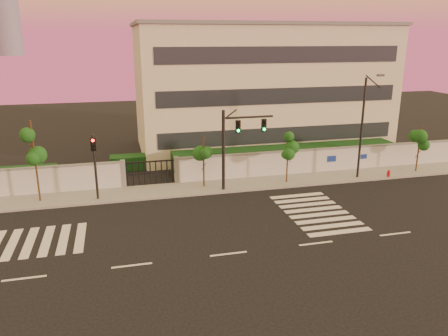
# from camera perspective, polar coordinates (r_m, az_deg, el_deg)

# --- Properties ---
(ground) EXTENTS (120.00, 120.00, 0.00)m
(ground) POSITION_cam_1_polar(r_m,az_deg,el_deg) (23.40, 0.60, -11.16)
(ground) COLOR black
(ground) RESTS_ON ground
(sidewalk) EXTENTS (60.00, 3.00, 0.15)m
(sidewalk) POSITION_cam_1_polar(r_m,az_deg,el_deg) (32.80, -4.06, -2.66)
(sidewalk) COLOR gray
(sidewalk) RESTS_ON ground
(perimeter_wall) EXTENTS (60.00, 0.36, 2.20)m
(perimeter_wall) POSITION_cam_1_polar(r_m,az_deg,el_deg) (33.92, -4.37, -0.24)
(perimeter_wall) COLOR silver
(perimeter_wall) RESTS_ON ground
(hedge_row) EXTENTS (41.00, 4.25, 1.80)m
(hedge_row) POSITION_cam_1_polar(r_m,az_deg,el_deg) (36.75, -3.47, 0.71)
(hedge_row) COLOR #103516
(hedge_row) RESTS_ON ground
(institutional_building) EXTENTS (24.40, 12.40, 12.25)m
(institutional_building) POSITION_cam_1_polar(r_m,az_deg,el_deg) (44.60, 4.72, 10.52)
(institutional_building) COLOR beige
(institutional_building) RESTS_ON ground
(road_markings) EXTENTS (57.00, 7.62, 0.02)m
(road_markings) POSITION_cam_1_polar(r_m,az_deg,el_deg) (26.41, -4.84, -7.79)
(road_markings) COLOR silver
(road_markings) RESTS_ON ground
(street_tree_c) EXTENTS (1.55, 1.23, 5.74)m
(street_tree_c) POSITION_cam_1_polar(r_m,az_deg,el_deg) (31.57, -23.64, 3.01)
(street_tree_c) COLOR #382314
(street_tree_c) RESTS_ON ground
(street_tree_d) EXTENTS (1.45, 1.15, 4.03)m
(street_tree_d) POSITION_cam_1_polar(r_m,az_deg,el_deg) (32.26, -2.67, 2.40)
(street_tree_d) COLOR #382314
(street_tree_d) RESTS_ON ground
(street_tree_e) EXTENTS (1.35, 1.08, 4.08)m
(street_tree_e) POSITION_cam_1_polar(r_m,az_deg,el_deg) (33.49, 8.38, 2.84)
(street_tree_e) COLOR #382314
(street_tree_e) RESTS_ON ground
(street_tree_f) EXTENTS (1.48, 1.18, 4.02)m
(street_tree_f) POSITION_cam_1_polar(r_m,az_deg,el_deg) (39.44, 24.23, 3.57)
(street_tree_f) COLOR #382314
(street_tree_f) RESTS_ON ground
(traffic_signal_main) EXTENTS (3.81, 0.37, 6.03)m
(traffic_signal_main) POSITION_cam_1_polar(r_m,az_deg,el_deg) (31.48, 1.27, 3.63)
(traffic_signal_main) COLOR black
(traffic_signal_main) RESTS_ON ground
(traffic_signal_secondary) EXTENTS (0.36, 0.35, 4.68)m
(traffic_signal_secondary) POSITION_cam_1_polar(r_m,az_deg,el_deg) (30.86, -16.55, 1.05)
(traffic_signal_secondary) COLOR black
(traffic_signal_secondary) RESTS_ON ground
(streetlight_east) EXTENTS (0.50, 2.02, 8.40)m
(streetlight_east) POSITION_cam_1_polar(r_m,az_deg,el_deg) (35.56, 17.74, 5.56)
(streetlight_east) COLOR black
(streetlight_east) RESTS_ON ground
(fire_hydrant) EXTENTS (0.28, 0.27, 0.72)m
(fire_hydrant) POSITION_cam_1_polar(r_m,az_deg,el_deg) (37.54, 20.69, -0.76)
(fire_hydrant) COLOR red
(fire_hydrant) RESTS_ON ground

